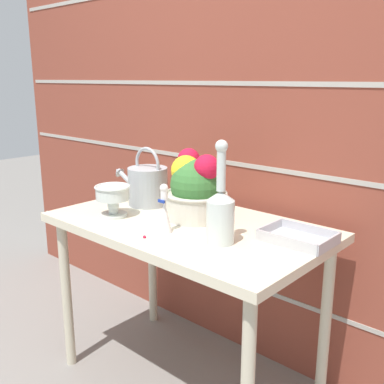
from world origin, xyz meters
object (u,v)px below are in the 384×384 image
Objects in this scene: crystal_pedestal_bowl at (113,196)px; wire_tray at (298,238)px; flower_planter at (195,189)px; watering_can at (147,185)px; glass_decanter at (221,211)px; figurine_vase at (164,213)px.

wire_tray is (0.72, 0.25, -0.08)m from crystal_pedestal_bowl.
watering_can is at bearing 178.17° from flower_planter.
glass_decanter is 1.94× the size of figurine_vase.
glass_decanter is 0.30m from wire_tray.
glass_decanter is at bearing 13.40° from figurine_vase.
glass_decanter reaches higher than crystal_pedestal_bowl.
flower_planter is 0.47m from wire_tray.
watering_can reaches higher than crystal_pedestal_bowl.
figurine_vase reaches higher than crystal_pedestal_bowl.
figurine_vase is (0.33, -0.22, -0.02)m from watering_can.
crystal_pedestal_bowl is at bearing 179.91° from figurine_vase.
flower_planter is 1.50× the size of figurine_vase.
glass_decanter is (0.26, -0.16, -0.01)m from flower_planter.
glass_decanter is at bearing -16.69° from watering_can.
glass_decanter is 1.49× the size of wire_tray.
watering_can is 0.89× the size of glass_decanter.
flower_planter is 0.22m from figurine_vase.
wire_tray is at bearing 4.99° from flower_planter.
flower_planter is at bearing 148.46° from glass_decanter.
wire_tray is at bearing 19.03° from crystal_pedestal_bowl.
flower_planter is (0.27, 0.21, 0.04)m from crystal_pedestal_bowl.
figurine_vase is at bearing -81.06° from flower_planter.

